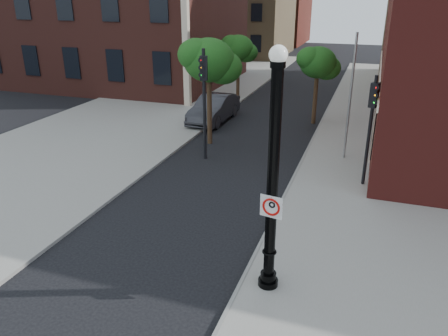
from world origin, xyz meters
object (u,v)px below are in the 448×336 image
at_px(lamppost, 272,189).
at_px(traffic_signal_left, 204,87).
at_px(no_parking_sign, 271,207).
at_px(parked_car, 214,108).
at_px(traffic_signal_right, 372,114).

bearing_deg(lamppost, traffic_signal_left, 120.99).
relative_size(no_parking_sign, parked_car, 0.12).
distance_m(lamppost, no_parking_sign, 0.42).
xyz_separation_m(no_parking_sign, parked_car, (-6.90, 14.66, -1.70)).
height_order(parked_car, traffic_signal_right, traffic_signal_right).
relative_size(parked_car, traffic_signal_left, 0.96).
distance_m(parked_car, traffic_signal_left, 6.79).
bearing_deg(lamppost, parked_car, 115.34).
xyz_separation_m(traffic_signal_left, traffic_signal_right, (7.15, -0.91, -0.39)).
relative_size(no_parking_sign, traffic_signal_left, 0.11).
height_order(no_parking_sign, parked_car, no_parking_sign).
relative_size(lamppost, no_parking_sign, 10.93).
bearing_deg(no_parking_sign, parked_car, 125.01).
distance_m(lamppost, traffic_signal_left, 9.90).
xyz_separation_m(lamppost, no_parking_sign, (0.03, -0.16, -0.38)).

